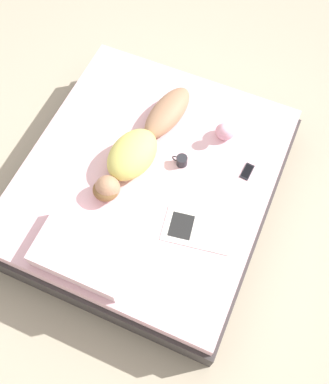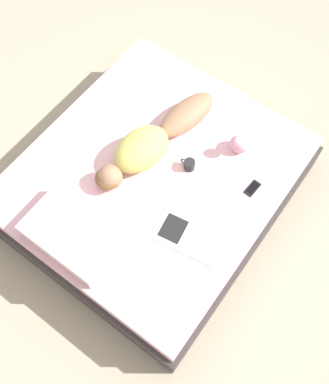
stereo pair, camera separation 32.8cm
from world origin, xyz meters
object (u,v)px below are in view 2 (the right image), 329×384
at_px(person, 152,141).
at_px(cell_phone, 253,188).
at_px(coffee_mug, 189,165).
at_px(open_magazine, 188,236).

xyz_separation_m(person, cell_phone, (-0.81, -0.16, -0.10)).
bearing_deg(cell_phone, coffee_mug, 19.49).
distance_m(person, open_magazine, 0.78).
relative_size(open_magazine, cell_phone, 3.67).
bearing_deg(open_magazine, person, -43.30).
bearing_deg(person, cell_phone, -159.47).
relative_size(person, cell_phone, 8.34).
relative_size(person, open_magazine, 2.27).
bearing_deg(coffee_mug, cell_phone, -164.80).
bearing_deg(open_magazine, coffee_mug, -64.84).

